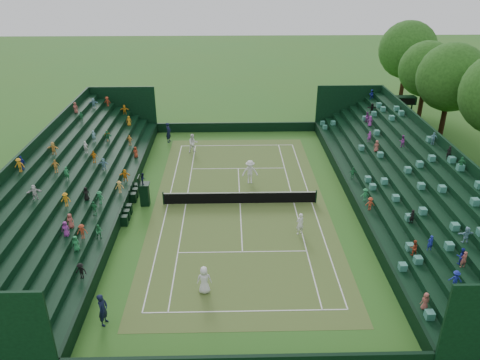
{
  "coord_description": "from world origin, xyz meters",
  "views": [
    {
      "loc": [
        -0.76,
        -31.17,
        17.21
      ],
      "look_at": [
        0.0,
        0.0,
        2.0
      ],
      "focal_mm": 35.0,
      "sensor_mm": 36.0,
      "label": 1
    }
  ],
  "objects_px": {
    "umpire_chair": "(144,191)",
    "player_near_east": "(300,224)",
    "tennis_net": "(240,197)",
    "player_near_west": "(204,280)",
    "player_far_east": "(250,172)",
    "player_far_west": "(193,143)"
  },
  "relations": [
    {
      "from": "tennis_net",
      "to": "player_far_east",
      "type": "relative_size",
      "value": 5.8
    },
    {
      "from": "umpire_chair",
      "to": "player_far_east",
      "type": "bearing_deg",
      "value": 23.57
    },
    {
      "from": "tennis_net",
      "to": "player_near_east",
      "type": "relative_size",
      "value": 7.39
    },
    {
      "from": "umpire_chair",
      "to": "player_near_west",
      "type": "height_order",
      "value": "umpire_chair"
    },
    {
      "from": "tennis_net",
      "to": "player_near_west",
      "type": "distance_m",
      "value": 10.5
    },
    {
      "from": "umpire_chair",
      "to": "player_near_east",
      "type": "height_order",
      "value": "umpire_chair"
    },
    {
      "from": "player_near_west",
      "to": "player_far_east",
      "type": "bearing_deg",
      "value": -105.84
    },
    {
      "from": "umpire_chair",
      "to": "player_far_east",
      "type": "xyz_separation_m",
      "value": [
        8.09,
        3.53,
        -0.12
      ]
    },
    {
      "from": "tennis_net",
      "to": "umpire_chair",
      "type": "bearing_deg",
      "value": 179.86
    },
    {
      "from": "tennis_net",
      "to": "player_far_west",
      "type": "distance_m",
      "value": 11.15
    },
    {
      "from": "tennis_net",
      "to": "player_far_west",
      "type": "xyz_separation_m",
      "value": [
        -4.21,
        10.31,
        0.39
      ]
    },
    {
      "from": "umpire_chair",
      "to": "player_far_west",
      "type": "relative_size",
      "value": 1.45
    },
    {
      "from": "player_near_east",
      "to": "player_far_east",
      "type": "bearing_deg",
      "value": -93.32
    },
    {
      "from": "tennis_net",
      "to": "player_near_west",
      "type": "bearing_deg",
      "value": -102.3
    },
    {
      "from": "tennis_net",
      "to": "player_far_west",
      "type": "relative_size",
      "value": 6.4
    },
    {
      "from": "umpire_chair",
      "to": "player_far_west",
      "type": "height_order",
      "value": "umpire_chair"
    },
    {
      "from": "player_near_west",
      "to": "player_far_east",
      "type": "relative_size",
      "value": 0.84
    },
    {
      "from": "player_near_west",
      "to": "player_far_east",
      "type": "distance_m",
      "value": 14.16
    },
    {
      "from": "player_near_west",
      "to": "player_near_east",
      "type": "bearing_deg",
      "value": -139.14
    },
    {
      "from": "tennis_net",
      "to": "player_near_west",
      "type": "xyz_separation_m",
      "value": [
        -2.24,
        -10.26,
        0.32
      ]
    },
    {
      "from": "tennis_net",
      "to": "player_near_east",
      "type": "bearing_deg",
      "value": -47.7
    },
    {
      "from": "player_near_east",
      "to": "umpire_chair",
      "type": "bearing_deg",
      "value": -45.7
    }
  ]
}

